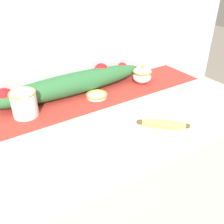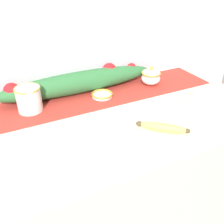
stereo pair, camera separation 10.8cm
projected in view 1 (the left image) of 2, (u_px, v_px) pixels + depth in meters
countertop at (104, 192)px, 1.36m from camera, size 1.59×0.74×0.93m
back_wall at (61, 41)px, 1.26m from camera, size 2.39×0.04×2.40m
table_runner at (80, 100)px, 1.28m from camera, size 1.46×0.28×0.00m
cream_pitcher at (24, 103)px, 1.12m from camera, size 0.12×0.14×0.12m
sugar_bowl at (142, 75)px, 1.44m from camera, size 0.11×0.11×0.11m
small_dish at (97, 95)px, 1.30m from camera, size 0.11×0.11×0.02m
banana at (163, 124)px, 1.06m from camera, size 0.19×0.17×0.04m
spoon at (181, 90)px, 1.38m from camera, size 0.14×0.08×0.01m
poinsettia_garland at (71, 84)px, 1.30m from camera, size 0.87×0.13×0.13m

